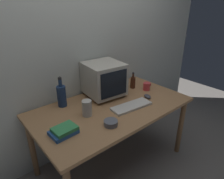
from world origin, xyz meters
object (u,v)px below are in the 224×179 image
object	(u,v)px
computer_mouse	(147,96)
metal_canister	(87,108)
keyboard	(131,106)
bottle_short	(133,82)
book_stack	(64,131)
cd_spindle	(111,123)
crt_monitor	(104,79)
mug	(147,86)
bottle_tall	(62,95)

from	to	relation	value
computer_mouse	metal_canister	bearing A→B (deg)	-170.54
computer_mouse	metal_canister	world-z (taller)	metal_canister
keyboard	metal_canister	size ratio (longest dim) A/B	2.80
keyboard	computer_mouse	world-z (taller)	computer_mouse
bottle_short	book_stack	bearing A→B (deg)	-164.88
keyboard	cd_spindle	world-z (taller)	cd_spindle
crt_monitor	bottle_short	bearing A→B (deg)	-8.73
computer_mouse	mug	size ratio (longest dim) A/B	0.83
book_stack	cd_spindle	size ratio (longest dim) A/B	1.77
crt_monitor	book_stack	size ratio (longest dim) A/B	1.97
metal_canister	bottle_tall	bearing A→B (deg)	106.05
computer_mouse	book_stack	xyz separation A→B (m)	(-1.00, 0.01, 0.01)
bottle_tall	book_stack	size ratio (longest dim) A/B	1.48
metal_canister	book_stack	bearing A→B (deg)	-158.67
computer_mouse	mug	xyz separation A→B (m)	(0.15, 0.15, 0.03)
cd_spindle	computer_mouse	bearing A→B (deg)	12.38
book_stack	keyboard	bearing A→B (deg)	-3.22
metal_canister	mug	bearing A→B (deg)	1.62
crt_monitor	book_stack	world-z (taller)	crt_monitor
bottle_tall	mug	xyz separation A→B (m)	(0.94, -0.29, -0.07)
computer_mouse	mug	distance (m)	0.21
crt_monitor	metal_canister	xyz separation A→B (m)	(-0.38, -0.23, -0.12)
bottle_tall	bottle_short	distance (m)	0.87
metal_canister	cd_spindle	bearing A→B (deg)	-76.40
crt_monitor	computer_mouse	size ratio (longest dim) A/B	4.19
keyboard	bottle_tall	bearing A→B (deg)	143.74
bottle_short	book_stack	world-z (taller)	bottle_short
bottle_short	metal_canister	world-z (taller)	bottle_short
computer_mouse	book_stack	distance (m)	1.00
metal_canister	keyboard	bearing A→B (deg)	-20.51
keyboard	book_stack	distance (m)	0.72
bottle_short	cd_spindle	size ratio (longest dim) A/B	1.66
mug	metal_canister	xyz separation A→B (m)	(-0.85, -0.02, 0.03)
book_stack	mug	bearing A→B (deg)	6.96
cd_spindle	metal_canister	size ratio (longest dim) A/B	0.80
crt_monitor	bottle_short	world-z (taller)	crt_monitor
crt_monitor	bottle_short	distance (m)	0.41
mug	cd_spindle	distance (m)	0.84
mug	cd_spindle	size ratio (longest dim) A/B	1.00
book_stack	cd_spindle	world-z (taller)	book_stack
crt_monitor	bottle_short	xyz separation A→B (m)	(0.39, -0.06, -0.12)
keyboard	bottle_tall	size ratio (longest dim) A/B	1.33
book_stack	mug	xyz separation A→B (m)	(1.15, 0.14, 0.02)
computer_mouse	book_stack	bearing A→B (deg)	-160.94
keyboard	mug	xyz separation A→B (m)	(0.43, 0.18, 0.03)
computer_mouse	bottle_short	world-z (taller)	bottle_short
cd_spindle	metal_canister	xyz separation A→B (m)	(-0.06, 0.26, 0.05)
bottle_short	computer_mouse	bearing A→B (deg)	-103.75
bottle_short	mug	size ratio (longest dim) A/B	1.66
crt_monitor	metal_canister	world-z (taller)	crt_monitor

